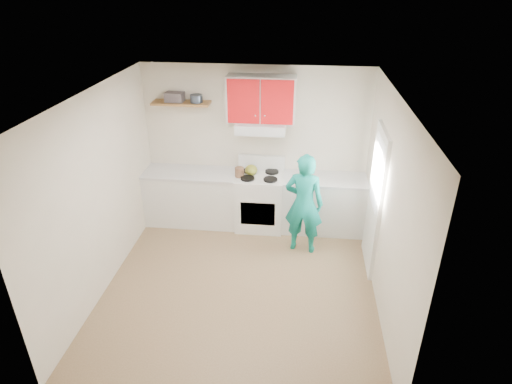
# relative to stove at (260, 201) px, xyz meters

# --- Properties ---
(floor) EXTENTS (3.80, 3.80, 0.00)m
(floor) POSITION_rel_stove_xyz_m (-0.10, -1.57, -0.46)
(floor) COLOR brown
(floor) RESTS_ON ground
(ceiling) EXTENTS (3.60, 3.80, 0.04)m
(ceiling) POSITION_rel_stove_xyz_m (-0.10, -1.57, 2.14)
(ceiling) COLOR white
(ceiling) RESTS_ON floor
(back_wall) EXTENTS (3.60, 0.04, 2.60)m
(back_wall) POSITION_rel_stove_xyz_m (-0.10, 0.32, 0.84)
(back_wall) COLOR beige
(back_wall) RESTS_ON floor
(front_wall) EXTENTS (3.60, 0.04, 2.60)m
(front_wall) POSITION_rel_stove_xyz_m (-0.10, -3.47, 0.84)
(front_wall) COLOR beige
(front_wall) RESTS_ON floor
(left_wall) EXTENTS (0.04, 3.80, 2.60)m
(left_wall) POSITION_rel_stove_xyz_m (-1.90, -1.57, 0.84)
(left_wall) COLOR beige
(left_wall) RESTS_ON floor
(right_wall) EXTENTS (0.04, 3.80, 2.60)m
(right_wall) POSITION_rel_stove_xyz_m (1.70, -1.57, 0.84)
(right_wall) COLOR beige
(right_wall) RESTS_ON floor
(door) EXTENTS (0.05, 0.85, 2.05)m
(door) POSITION_rel_stove_xyz_m (1.68, -0.88, 0.56)
(door) COLOR white
(door) RESTS_ON floor
(door_glass) EXTENTS (0.01, 0.55, 0.95)m
(door_glass) POSITION_rel_stove_xyz_m (1.65, -0.88, 0.99)
(door_glass) COLOR white
(door_glass) RESTS_ON door
(counter_left) EXTENTS (1.52, 0.60, 0.90)m
(counter_left) POSITION_rel_stove_xyz_m (-1.14, 0.02, -0.01)
(counter_left) COLOR silver
(counter_left) RESTS_ON floor
(counter_right) EXTENTS (1.32, 0.60, 0.90)m
(counter_right) POSITION_rel_stove_xyz_m (1.04, 0.02, -0.01)
(counter_right) COLOR silver
(counter_right) RESTS_ON floor
(stove) EXTENTS (0.76, 0.65, 0.92)m
(stove) POSITION_rel_stove_xyz_m (0.00, 0.00, 0.00)
(stove) COLOR white
(stove) RESTS_ON floor
(range_hood) EXTENTS (0.76, 0.44, 0.15)m
(range_hood) POSITION_rel_stove_xyz_m (0.00, 0.10, 1.24)
(range_hood) COLOR silver
(range_hood) RESTS_ON back_wall
(upper_cabinets) EXTENTS (1.02, 0.33, 0.70)m
(upper_cabinets) POSITION_rel_stove_xyz_m (0.00, 0.16, 1.66)
(upper_cabinets) COLOR #AF0F12
(upper_cabinets) RESTS_ON back_wall
(shelf) EXTENTS (0.90, 0.30, 0.04)m
(shelf) POSITION_rel_stove_xyz_m (-1.25, 0.18, 1.56)
(shelf) COLOR brown
(shelf) RESTS_ON back_wall
(books) EXTENTS (0.28, 0.21, 0.14)m
(books) POSITION_rel_stove_xyz_m (-1.35, 0.18, 1.65)
(books) COLOR #473F43
(books) RESTS_ON shelf
(tin) EXTENTS (0.25, 0.25, 0.12)m
(tin) POSITION_rel_stove_xyz_m (-1.00, 0.17, 1.64)
(tin) COLOR #333D4C
(tin) RESTS_ON shelf
(kettle) EXTENTS (0.24, 0.24, 0.17)m
(kettle) POSITION_rel_stove_xyz_m (-0.14, 0.03, 0.54)
(kettle) COLOR olive
(kettle) RESTS_ON stove
(crock) EXTENTS (0.17, 0.17, 0.17)m
(crock) POSITION_rel_stove_xyz_m (-0.32, -0.06, 0.53)
(crock) COLOR brown
(crock) RESTS_ON counter_left
(cutting_board) EXTENTS (0.34, 0.29, 0.02)m
(cutting_board) POSITION_rel_stove_xyz_m (1.00, 0.06, 0.45)
(cutting_board) COLOR olive
(cutting_board) RESTS_ON counter_right
(silicone_mat) EXTENTS (0.34, 0.30, 0.01)m
(silicone_mat) POSITION_rel_stove_xyz_m (1.37, 0.04, 0.44)
(silicone_mat) COLOR red
(silicone_mat) RESTS_ON counter_right
(person) EXTENTS (0.63, 0.46, 1.57)m
(person) POSITION_rel_stove_xyz_m (0.71, -0.62, 0.33)
(person) COLOR #0E8176
(person) RESTS_ON floor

